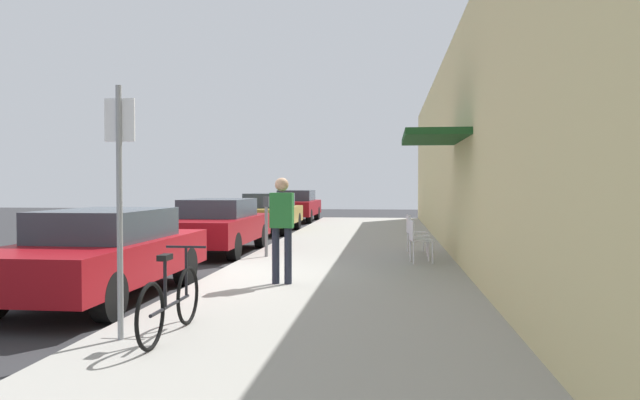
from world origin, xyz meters
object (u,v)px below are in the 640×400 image
object	(u,v)px
parked_car_3	(296,205)
pedestrian_standing	(282,221)
bicycle_0	(171,302)
parked_car_0	(103,252)
cafe_chair_0	(418,238)
cafe_chair_1	(416,234)
parked_car_2	(269,212)
parking_meter	(266,222)
street_sign	(120,192)
parked_car_1	(217,225)
cafe_chair_2	(414,231)

from	to	relation	value
parked_car_3	pedestrian_standing	bearing A→B (deg)	-81.69
bicycle_0	pedestrian_standing	distance (m)	3.43
parked_car_0	cafe_chair_0	bearing A→B (deg)	37.75
parked_car_0	cafe_chair_1	xyz separation A→B (m)	(4.81, 4.62, -0.08)
parked_car_0	cafe_chair_1	bearing A→B (deg)	43.82
parked_car_2	bicycle_0	bearing A→B (deg)	-82.29
parking_meter	cafe_chair_1	world-z (taller)	parking_meter
parked_car_2	cafe_chair_1	bearing A→B (deg)	-57.38
parked_car_0	bicycle_0	bearing A→B (deg)	-50.41
parked_car_2	cafe_chair_0	distance (m)	9.69
cafe_chair_1	parked_car_0	bearing A→B (deg)	-136.18
parked_car_2	pedestrian_standing	xyz separation A→B (m)	(2.53, -11.20, 0.40)
parked_car_0	parked_car_2	bearing A→B (deg)	90.00
street_sign	parking_meter	bearing A→B (deg)	89.59
parked_car_1	parked_car_2	bearing A→B (deg)	90.00
cafe_chair_2	parked_car_3	bearing A→B (deg)	110.73
parked_car_3	bicycle_0	size ratio (longest dim) A/B	2.57
street_sign	cafe_chair_2	xyz separation A→B (m)	(3.31, 8.12, -1.02)
parking_meter	cafe_chair_1	distance (m)	3.28
parked_car_1	cafe_chair_0	size ratio (longest dim) A/B	5.06
parked_car_0	bicycle_0	xyz separation A→B (m)	(1.97, -2.38, -0.22)
parking_meter	bicycle_0	size ratio (longest dim) A/B	0.77
parked_car_2	cafe_chair_0	size ratio (longest dim) A/B	5.06
cafe_chair_1	parked_car_1	bearing A→B (deg)	165.72
street_sign	parked_car_3	bearing A→B (deg)	94.12
bicycle_0	street_sign	bearing A→B (deg)	-159.28
parking_meter	parked_car_2	bearing A→B (deg)	101.28
bicycle_0	parking_meter	bearing A→B (deg)	93.53
bicycle_0	parked_car_3	bearing A→B (deg)	95.44
parked_car_2	bicycle_0	distance (m)	14.66
parked_car_2	cafe_chair_1	size ratio (longest dim) A/B	5.06
cafe_chair_1	cafe_chair_2	size ratio (longest dim) A/B	1.00
parked_car_1	cafe_chair_1	xyz separation A→B (m)	(4.81, -1.23, -0.08)
bicycle_0	cafe_chair_2	xyz separation A→B (m)	(2.85, 7.94, 0.14)
cafe_chair_1	cafe_chair_0	bearing A→B (deg)	-89.95
parked_car_3	parking_meter	bearing A→B (deg)	-83.64
cafe_chair_0	cafe_chair_2	world-z (taller)	same
parked_car_3	cafe_chair_1	distance (m)	14.49
parked_car_3	parked_car_2	bearing A→B (deg)	-90.00
cafe_chair_0	parked_car_3	bearing A→B (deg)	108.30
cafe_chair_2	cafe_chair_0	bearing A→B (deg)	-90.00
parked_car_1	pedestrian_standing	distance (m)	5.54
parked_car_1	pedestrian_standing	size ratio (longest dim) A/B	2.59
street_sign	pedestrian_standing	bearing A→B (deg)	73.52
cafe_chair_0	parked_car_0	bearing A→B (deg)	-142.25
parked_car_3	pedestrian_standing	size ratio (longest dim) A/B	2.59
bicycle_0	cafe_chair_0	world-z (taller)	bicycle_0
street_sign	cafe_chair_2	distance (m)	8.83
street_sign	cafe_chair_0	distance (m)	7.18
parked_car_0	parked_car_3	xyz separation A→B (m)	(0.00, 18.28, 0.04)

